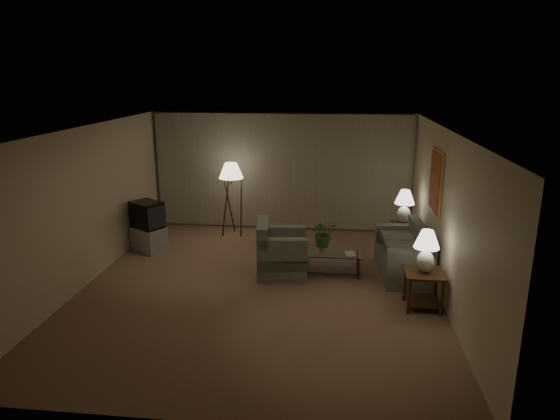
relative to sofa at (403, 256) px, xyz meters
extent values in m
plane|color=#9F7557|center=(-2.50, -0.84, -0.36)|extent=(7.00, 7.00, 0.00)
cube|color=beige|center=(-2.50, 2.66, 0.99)|extent=(6.00, 0.04, 2.70)
cube|color=beige|center=(-5.50, -0.84, 0.99)|extent=(0.04, 7.00, 2.70)
cube|color=beige|center=(0.50, -0.84, 0.99)|extent=(0.04, 7.00, 2.70)
cube|color=white|center=(-2.50, -0.84, 2.34)|extent=(6.00, 7.00, 0.04)
cube|color=tan|center=(-2.50, 2.58, 0.99)|extent=(5.85, 0.12, 2.65)
cube|color=gold|center=(0.48, -0.04, 1.39)|extent=(0.03, 0.90, 1.10)
cube|color=#9D331C|center=(0.45, -0.04, 1.39)|extent=(0.02, 0.80, 1.00)
cube|color=gray|center=(0.00, 0.00, -0.17)|extent=(1.70, 0.99, 0.38)
cube|color=gray|center=(-2.18, -0.22, -0.15)|extent=(1.13, 1.09, 0.41)
cube|color=#3C2010|center=(0.15, -1.35, 0.22)|extent=(0.59, 0.59, 0.04)
cube|color=#3C2010|center=(0.15, -1.35, -0.24)|extent=(0.50, 0.50, 0.02)
cylinder|color=#3C2010|center=(-0.09, -1.59, -0.08)|extent=(0.05, 0.05, 0.56)
cylinder|color=#3C2010|center=(-0.09, -1.11, -0.08)|extent=(0.05, 0.05, 0.56)
cylinder|color=#3C2010|center=(0.39, -1.59, -0.08)|extent=(0.05, 0.05, 0.56)
cylinder|color=#3C2010|center=(0.39, -1.11, -0.08)|extent=(0.05, 0.05, 0.56)
cube|color=#3C2010|center=(0.15, 1.25, 0.22)|extent=(0.47, 0.40, 0.04)
cube|color=#3C2010|center=(0.15, 1.25, -0.24)|extent=(0.40, 0.34, 0.02)
cylinder|color=#3C2010|center=(-0.04, 1.10, -0.08)|extent=(0.05, 0.05, 0.56)
cylinder|color=#3C2010|center=(-0.04, 1.40, -0.08)|extent=(0.05, 0.05, 0.56)
cylinder|color=#3C2010|center=(0.34, 1.10, -0.08)|extent=(0.05, 0.05, 0.56)
cylinder|color=#3C2010|center=(0.34, 1.40, -0.08)|extent=(0.05, 0.05, 0.56)
ellipsoid|color=white|center=(0.15, -1.35, 0.41)|extent=(0.27, 0.27, 0.34)
cylinder|color=white|center=(0.15, -1.35, 0.62)|extent=(0.03, 0.03, 0.08)
cone|color=white|center=(0.15, -1.35, 0.78)|extent=(0.39, 0.39, 0.27)
ellipsoid|color=white|center=(0.15, 1.25, 0.42)|extent=(0.28, 0.28, 0.35)
cylinder|color=white|center=(0.15, 1.25, 0.63)|extent=(0.03, 0.03, 0.08)
cone|color=white|center=(0.15, 1.25, 0.79)|extent=(0.40, 0.40, 0.28)
cube|color=silver|center=(-1.29, -0.10, 0.05)|extent=(1.11, 0.61, 0.02)
cube|color=silver|center=(-1.29, -0.10, -0.26)|extent=(1.04, 0.53, 0.01)
cylinder|color=#402C19|center=(-1.77, -0.33, -0.16)|extent=(0.04, 0.04, 0.40)
cylinder|color=#402C19|center=(-1.77, 0.13, -0.16)|extent=(0.04, 0.04, 0.40)
cylinder|color=#402C19|center=(-0.80, -0.33, -0.16)|extent=(0.04, 0.04, 0.40)
cylinder|color=#402C19|center=(-0.80, 0.13, -0.16)|extent=(0.04, 0.04, 0.40)
cube|color=#969699|center=(-5.05, 0.70, -0.11)|extent=(1.13, 1.11, 0.50)
cube|color=black|center=(-5.05, 0.70, 0.41)|extent=(1.04, 1.03, 0.54)
cylinder|color=#3C2010|center=(-3.54, 1.91, 0.94)|extent=(0.04, 0.04, 0.24)
cone|color=white|center=(-3.54, 1.91, 1.13)|extent=(0.54, 0.54, 0.34)
cylinder|color=#985333|center=(-2.48, 1.27, -0.14)|extent=(0.74, 0.74, 0.43)
imported|color=white|center=(-1.44, -0.10, 0.13)|extent=(0.18, 0.18, 0.15)
imported|color=#386B2F|center=(-1.44, -0.10, 0.47)|extent=(0.57, 0.54, 0.52)
imported|color=olive|center=(-1.04, -0.20, 0.07)|extent=(0.21, 0.26, 0.02)
camera|label=1|loc=(-1.27, -8.70, 3.21)|focal=32.00mm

